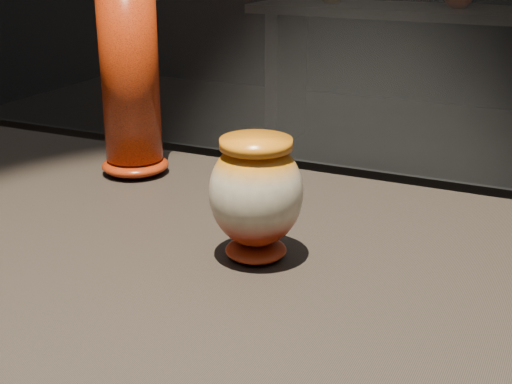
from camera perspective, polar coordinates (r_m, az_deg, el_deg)
main_vase at (r=0.91m, az=0.00°, el=-0.17°), size 0.14×0.14×0.16m
tall_vase at (r=1.24m, az=-10.07°, el=9.45°), size 0.12×0.12×0.37m
back_shelf at (r=4.35m, az=13.05°, el=10.76°), size 2.00×0.60×0.90m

